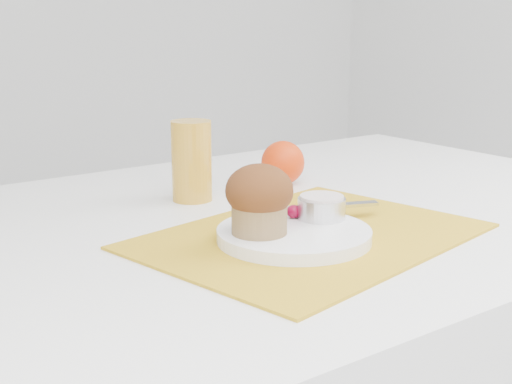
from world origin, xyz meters
TOP-DOWN VIEW (x-y plane):
  - placemat at (-0.05, -0.07)m, footprint 0.47×0.38m
  - plate at (-0.09, -0.08)m, footprint 0.19×0.19m
  - ramekin at (-0.03, -0.06)m, footprint 0.08×0.08m
  - cream at (-0.03, -0.06)m, footprint 0.06×0.06m
  - raspberry_near at (-0.07, -0.03)m, footprint 0.02×0.02m
  - raspberry_far at (-0.06, -0.04)m, footprint 0.02×0.02m
  - butter_knife at (-0.01, -0.02)m, footprint 0.18×0.08m
  - orange at (0.10, 0.18)m, footprint 0.07×0.07m
  - juice_glass at (-0.08, 0.18)m, footprint 0.07×0.07m
  - muffin at (-0.13, -0.07)m, footprint 0.09×0.09m

SIDE VIEW (x-z plane):
  - placemat at x=-0.05m, z-range 0.75..0.75m
  - plate at x=-0.09m, z-range 0.75..0.77m
  - butter_knife at x=-0.01m, z-range 0.77..0.77m
  - raspberry_near at x=-0.07m, z-range 0.77..0.79m
  - raspberry_far at x=-0.06m, z-range 0.77..0.79m
  - ramekin at x=-0.03m, z-range 0.77..0.80m
  - orange at x=0.10m, z-range 0.75..0.82m
  - cream at x=-0.03m, z-range 0.79..0.80m
  - juice_glass at x=-0.08m, z-range 0.75..0.87m
  - muffin at x=-0.13m, z-range 0.77..0.86m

